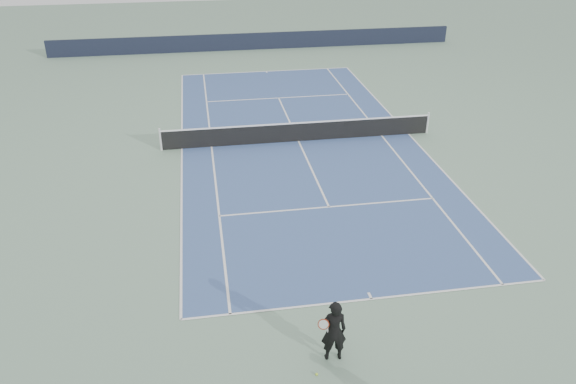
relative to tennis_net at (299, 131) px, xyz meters
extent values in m
plane|color=gray|center=(0.00, 0.00, -0.50)|extent=(80.00, 80.00, 0.00)
cube|color=#395388|center=(0.00, 0.00, -0.50)|extent=(10.97, 23.77, 0.01)
cylinder|color=silver|center=(-6.40, 0.00, 0.03)|extent=(0.10, 0.10, 1.07)
cylinder|color=silver|center=(6.40, 0.00, 0.03)|extent=(0.10, 0.10, 1.07)
cube|color=black|center=(0.00, 0.00, -0.04)|extent=(12.80, 0.03, 0.90)
cube|color=white|center=(0.00, 0.00, 0.43)|extent=(12.80, 0.04, 0.06)
cube|color=black|center=(0.00, 17.88, 0.10)|extent=(30.00, 0.25, 1.20)
imported|color=black|center=(-1.66, -13.95, 0.39)|extent=(0.69, 0.51, 1.78)
torus|color=maroon|center=(-1.94, -14.00, 0.68)|extent=(0.34, 0.18, 0.36)
cylinder|color=white|center=(-1.94, -14.00, 0.68)|extent=(0.29, 0.14, 0.32)
cylinder|color=white|center=(-1.82, -13.97, 0.42)|extent=(0.08, 0.13, 0.27)
sphere|color=#C2E92F|center=(-2.18, -14.47, -0.47)|extent=(0.07, 0.07, 0.07)
camera|label=1|loc=(-4.51, -24.23, 9.99)|focal=35.00mm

